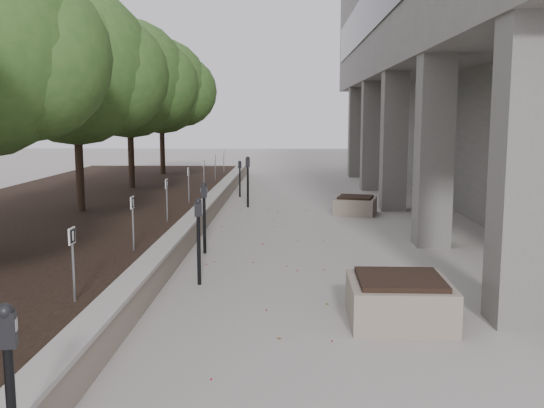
# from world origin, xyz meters

# --- Properties ---
(ground) EXTENTS (90.00, 90.00, 0.00)m
(ground) POSITION_xyz_m (0.00, 0.00, 0.00)
(ground) COLOR #99948D
(ground) RESTS_ON ground
(retaining_wall) EXTENTS (0.39, 26.00, 0.50)m
(retaining_wall) POSITION_xyz_m (-1.82, 9.00, 0.25)
(retaining_wall) COLOR gray
(retaining_wall) RESTS_ON ground
(planting_bed) EXTENTS (7.00, 26.00, 0.40)m
(planting_bed) POSITION_xyz_m (-5.50, 9.00, 0.20)
(planting_bed) COLOR black
(planting_bed) RESTS_ON ground
(crabapple_tree_3) EXTENTS (4.60, 4.00, 5.44)m
(crabapple_tree_3) POSITION_xyz_m (-4.80, 8.00, 3.12)
(crabapple_tree_3) COLOR #305821
(crabapple_tree_3) RESTS_ON planting_bed
(crabapple_tree_4) EXTENTS (4.60, 4.00, 5.44)m
(crabapple_tree_4) POSITION_xyz_m (-4.80, 13.00, 3.12)
(crabapple_tree_4) COLOR #305821
(crabapple_tree_4) RESTS_ON planting_bed
(crabapple_tree_5) EXTENTS (4.60, 4.00, 5.44)m
(crabapple_tree_5) POSITION_xyz_m (-4.80, 18.00, 3.12)
(crabapple_tree_5) COLOR #305821
(crabapple_tree_5) RESTS_ON planting_bed
(parking_sign_2) EXTENTS (0.04, 0.22, 0.96)m
(parking_sign_2) POSITION_xyz_m (-2.35, 0.50, 0.88)
(parking_sign_2) COLOR black
(parking_sign_2) RESTS_ON planting_bed
(parking_sign_3) EXTENTS (0.04, 0.22, 0.96)m
(parking_sign_3) POSITION_xyz_m (-2.35, 3.50, 0.88)
(parking_sign_3) COLOR black
(parking_sign_3) RESTS_ON planting_bed
(parking_sign_4) EXTENTS (0.04, 0.22, 0.96)m
(parking_sign_4) POSITION_xyz_m (-2.35, 6.50, 0.88)
(parking_sign_4) COLOR black
(parking_sign_4) RESTS_ON planting_bed
(parking_sign_5) EXTENTS (0.04, 0.22, 0.96)m
(parking_sign_5) POSITION_xyz_m (-2.35, 9.50, 0.88)
(parking_sign_5) COLOR black
(parking_sign_5) RESTS_ON planting_bed
(parking_sign_6) EXTENTS (0.04, 0.22, 0.96)m
(parking_sign_6) POSITION_xyz_m (-2.35, 12.50, 0.88)
(parking_sign_6) COLOR black
(parking_sign_6) RESTS_ON planting_bed
(parking_sign_7) EXTENTS (0.04, 0.22, 0.96)m
(parking_sign_7) POSITION_xyz_m (-2.35, 15.50, 0.88)
(parking_sign_7) COLOR black
(parking_sign_7) RESTS_ON planting_bed
(parking_sign_8) EXTENTS (0.04, 0.22, 0.96)m
(parking_sign_8) POSITION_xyz_m (-2.35, 18.50, 0.88)
(parking_sign_8) COLOR black
(parking_sign_8) RESTS_ON planting_bed
(parking_meter_1) EXTENTS (0.17, 0.13, 1.50)m
(parking_meter_1) POSITION_xyz_m (-1.53, -3.07, 0.75)
(parking_meter_1) COLOR black
(parking_meter_1) RESTS_ON ground
(parking_meter_2) EXTENTS (0.16, 0.12, 1.43)m
(parking_meter_2) POSITION_xyz_m (-1.09, 2.76, 0.72)
(parking_meter_2) COLOR black
(parking_meter_2) RESTS_ON ground
(parking_meter_3) EXTENTS (0.15, 0.12, 1.43)m
(parking_meter_3) POSITION_xyz_m (-1.32, 5.08, 0.72)
(parking_meter_3) COLOR black
(parking_meter_3) RESTS_ON ground
(parking_meter_4) EXTENTS (0.15, 0.11, 1.54)m
(parking_meter_4) POSITION_xyz_m (-0.87, 11.39, 0.77)
(parking_meter_4) COLOR black
(parking_meter_4) RESTS_ON ground
(parking_meter_5) EXTENTS (0.14, 0.12, 1.25)m
(parking_meter_5) POSITION_xyz_m (-1.30, 13.72, 0.62)
(parking_meter_5) COLOR black
(parking_meter_5) RESTS_ON ground
(planter_front) EXTENTS (1.35, 1.35, 0.62)m
(planter_front) POSITION_xyz_m (1.85, 1.00, 0.31)
(planter_front) COLOR gray
(planter_front) RESTS_ON ground
(planter_back) EXTENTS (1.33, 1.33, 0.51)m
(planter_back) POSITION_xyz_m (2.24, 10.18, 0.26)
(planter_back) COLOR gray
(planter_back) RESTS_ON ground
(berry_scatter) EXTENTS (3.30, 14.10, 0.02)m
(berry_scatter) POSITION_xyz_m (-0.10, 5.00, 0.01)
(berry_scatter) COLOR maroon
(berry_scatter) RESTS_ON ground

